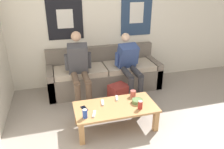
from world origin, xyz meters
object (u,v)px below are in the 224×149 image
(pillar_candle, at_px, (133,94))
(drink_can_red, at_px, (140,105))
(person_seated_adult, at_px, (79,67))
(person_seated_teen, at_px, (129,64))
(drink_can_blue, at_px, (85,114))
(game_controller_near_left, at_px, (94,114))
(coffee_table, at_px, (116,109))
(cell_phone, at_px, (84,108))
(couch, at_px, (104,75))
(game_controller_far_center, at_px, (117,98))
(ceramic_bowl, at_px, (138,101))
(game_controller_near_right, at_px, (103,103))
(backpack, at_px, (119,96))

(pillar_candle, relative_size, drink_can_red, 0.91)
(person_seated_adult, relative_size, person_seated_teen, 1.09)
(drink_can_blue, bearing_deg, game_controller_near_left, 14.88)
(coffee_table, bearing_deg, game_controller_near_left, -159.20)
(cell_phone, bearing_deg, game_controller_near_left, -59.92)
(person_seated_adult, relative_size, pillar_candle, 10.96)
(couch, xyz_separation_m, drink_can_red, (0.17, -1.46, 0.13))
(game_controller_near_left, distance_m, cell_phone, 0.21)
(coffee_table, distance_m, drink_can_red, 0.37)
(pillar_candle, height_order, game_controller_far_center, pillar_candle)
(person_seated_teen, xyz_separation_m, ceramic_bowl, (-0.19, -0.91, -0.23))
(game_controller_far_center, height_order, cell_phone, game_controller_far_center)
(coffee_table, xyz_separation_m, person_seated_adult, (-0.39, 0.91, 0.37))
(couch, bearing_deg, game_controller_far_center, -93.54)
(person_seated_adult, height_order, person_seated_teen, person_seated_adult)
(coffee_table, bearing_deg, pillar_candle, 30.55)
(coffee_table, xyz_separation_m, person_seated_teen, (0.53, 0.92, 0.32))
(couch, relative_size, game_controller_near_right, 14.88)
(person_seated_adult, height_order, game_controller_near_left, person_seated_adult)
(ceramic_bowl, relative_size, drink_can_blue, 1.39)
(drink_can_blue, bearing_deg, couch, 67.18)
(drink_can_blue, bearing_deg, ceramic_bowl, 11.88)
(coffee_table, distance_m, drink_can_blue, 0.51)
(couch, xyz_separation_m, backpack, (0.09, -0.71, -0.11))
(person_seated_adult, xyz_separation_m, drink_can_blue, (-0.08, -1.08, -0.25))
(ceramic_bowl, bearing_deg, person_seated_adult, 128.95)
(ceramic_bowl, xyz_separation_m, cell_phone, (-0.79, 0.05, -0.03))
(game_controller_near_right, height_order, cell_phone, game_controller_near_right)
(game_controller_near_right, relative_size, game_controller_far_center, 1.00)
(person_seated_teen, relative_size, ceramic_bowl, 6.61)
(person_seated_adult, distance_m, backpack, 0.85)
(drink_can_blue, xyz_separation_m, game_controller_near_right, (0.31, 0.29, -0.05))
(person_seated_teen, height_order, backpack, person_seated_teen)
(backpack, relative_size, pillar_candle, 3.38)
(couch, distance_m, ceramic_bowl, 1.31)
(game_controller_near_left, bearing_deg, person_seated_teen, 50.21)
(drink_can_blue, height_order, game_controller_near_left, drink_can_blue)
(person_seated_adult, bearing_deg, drink_can_red, -56.59)
(backpack, xyz_separation_m, pillar_candle, (0.11, -0.39, 0.23))
(couch, bearing_deg, ceramic_bowl, -81.34)
(ceramic_bowl, relative_size, cell_phone, 1.16)
(person_seated_adult, distance_m, ceramic_bowl, 1.20)
(coffee_table, height_order, pillar_candle, pillar_candle)
(drink_can_blue, xyz_separation_m, drink_can_red, (0.79, 0.01, 0.00))
(drink_can_red, bearing_deg, cell_phone, 164.51)
(game_controller_near_left, bearing_deg, game_controller_far_center, 38.18)
(game_controller_near_right, bearing_deg, game_controller_far_center, 16.77)
(backpack, xyz_separation_m, drink_can_blue, (-0.71, -0.76, 0.24))
(drink_can_blue, xyz_separation_m, cell_phone, (0.02, 0.22, -0.06))
(game_controller_far_center, xyz_separation_m, cell_phone, (-0.53, -0.15, -0.01))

